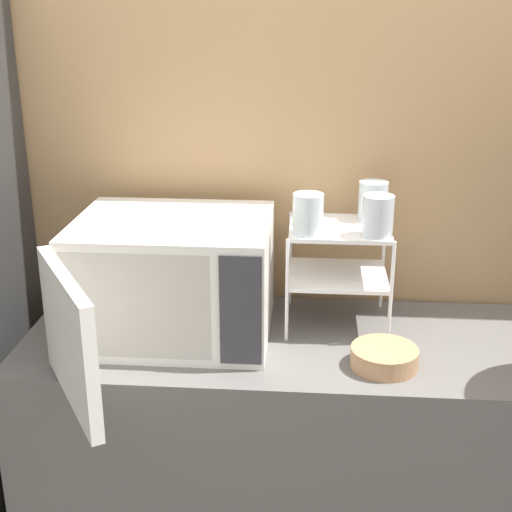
{
  "coord_description": "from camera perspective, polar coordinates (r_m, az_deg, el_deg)",
  "views": [
    {
      "loc": [
        0.08,
        -1.51,
        1.79
      ],
      "look_at": [
        -0.07,
        0.32,
        1.13
      ],
      "focal_mm": 50.0,
      "sensor_mm": 36.0,
      "label": 1
    }
  ],
  "objects": [
    {
      "name": "microwave",
      "position": [
        1.98,
        -6.9,
        -1.88
      ],
      "size": [
        0.56,
        0.8,
        0.33
      ],
      "color": "silver",
      "rests_on": "counter"
    },
    {
      "name": "dish_rack",
      "position": [
        2.03,
        6.61,
        0.19
      ],
      "size": [
        0.29,
        0.26,
        0.3
      ],
      "color": "white",
      "rests_on": "counter"
    },
    {
      "name": "wall_back",
      "position": [
        2.18,
        2.49,
        6.94
      ],
      "size": [
        8.0,
        0.06,
        2.6
      ],
      "color": "tan",
      "rests_on": "ground_plane"
    },
    {
      "name": "glass_front_left",
      "position": [
        1.92,
        4.17,
        3.37
      ],
      "size": [
        0.08,
        0.08,
        0.11
      ],
      "color": "silver",
      "rests_on": "dish_rack"
    },
    {
      "name": "bowl",
      "position": [
        1.88,
        10.22,
        -8.01
      ],
      "size": [
        0.17,
        0.17,
        0.05
      ],
      "color": "#AD7F56",
      "rests_on": "counter"
    },
    {
      "name": "glass_front_right",
      "position": [
        1.92,
        9.73,
        3.18
      ],
      "size": [
        0.08,
        0.08,
        0.11
      ],
      "color": "silver",
      "rests_on": "dish_rack"
    },
    {
      "name": "glass_back_right",
      "position": [
        2.07,
        9.34,
        4.38
      ],
      "size": [
        0.08,
        0.08,
        0.11
      ],
      "color": "silver",
      "rests_on": "dish_rack"
    },
    {
      "name": "counter",
      "position": [
        2.25,
        1.81,
        -16.82
      ],
      "size": [
        1.44,
        0.58,
        0.89
      ],
      "color": "#595654",
      "rests_on": "ground_plane"
    }
  ]
}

